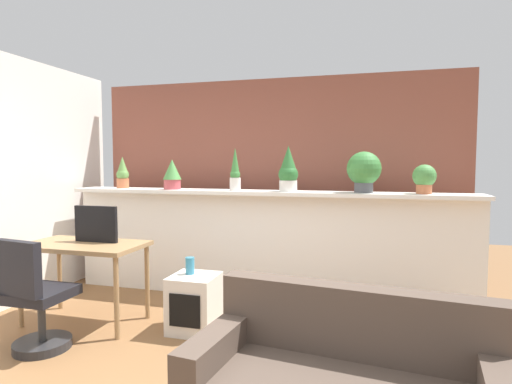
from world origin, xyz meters
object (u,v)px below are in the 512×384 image
at_px(potted_plant_3, 288,170).
at_px(side_cube_shelf, 194,303).
at_px(desk, 84,252).
at_px(office_chair, 35,304).
at_px(tv_monitor, 96,224).
at_px(potted_plant_4, 364,170).
at_px(potted_plant_0, 123,174).
at_px(potted_plant_2, 235,172).
at_px(potted_plant_5, 424,178).
at_px(potted_plant_1, 172,174).
at_px(vase_on_shelf, 190,266).

height_order(potted_plant_3, side_cube_shelf, potted_plant_3).
relative_size(desk, office_chair, 1.21).
xyz_separation_m(office_chair, side_cube_shelf, (1.04, 0.71, -0.14)).
height_order(tv_monitor, office_chair, tv_monitor).
relative_size(potted_plant_4, side_cube_shelf, 0.83).
bearing_deg(potted_plant_4, tv_monitor, -156.67).
bearing_deg(potted_plant_0, desk, -74.52).
relative_size(tv_monitor, side_cube_shelf, 0.88).
bearing_deg(potted_plant_4, potted_plant_3, -177.36).
bearing_deg(potted_plant_0, side_cube_shelf, -37.18).
bearing_deg(side_cube_shelf, potted_plant_3, 57.05).
distance_m(potted_plant_2, potted_plant_5, 1.93).
distance_m(potted_plant_0, office_chair, 2.03).
height_order(potted_plant_1, potted_plant_5, potted_plant_1).
distance_m(potted_plant_3, potted_plant_5, 1.34).
bearing_deg(desk, potted_plant_0, 105.48).
xyz_separation_m(tv_monitor, vase_on_shelf, (0.93, 0.04, -0.34)).
relative_size(desk, side_cube_shelf, 2.20).
bearing_deg(potted_plant_3, potted_plant_4, 2.64).
height_order(potted_plant_1, potted_plant_2, potted_plant_2).
xyz_separation_m(potted_plant_0, potted_plant_3, (2.02, -0.04, 0.05)).
bearing_deg(potted_plant_1, potted_plant_4, 1.19).
bearing_deg(potted_plant_1, potted_plant_0, 175.78).
xyz_separation_m(potted_plant_0, office_chair, (0.33, -1.75, -0.97)).
bearing_deg(potted_plant_2, potted_plant_5, 0.92).
distance_m(potted_plant_1, potted_plant_5, 2.69).
distance_m(potted_plant_2, office_chair, 2.25).
bearing_deg(tv_monitor, potted_plant_0, 110.27).
bearing_deg(potted_plant_2, potted_plant_1, 179.17).
distance_m(potted_plant_5, desk, 3.31).
xyz_separation_m(potted_plant_1, vase_on_shelf, (0.64, -0.95, -0.79)).
bearing_deg(potted_plant_4, desk, -155.74).
height_order(potted_plant_0, office_chair, potted_plant_0).
bearing_deg(tv_monitor, potted_plant_3, 31.53).
bearing_deg(tv_monitor, potted_plant_2, 43.12).
bearing_deg(potted_plant_3, potted_plant_5, 0.50).
height_order(side_cube_shelf, vase_on_shelf, vase_on_shelf).
height_order(potted_plant_4, potted_plant_5, potted_plant_4).
relative_size(potted_plant_0, potted_plant_1, 1.10).
relative_size(potted_plant_3, office_chair, 0.53).
bearing_deg(desk, vase_on_shelf, 6.97).
height_order(potted_plant_2, office_chair, potted_plant_2).
bearing_deg(potted_plant_1, side_cube_shelf, -54.89).
height_order(potted_plant_0, potted_plant_5, potted_plant_0).
distance_m(potted_plant_2, potted_plant_3, 0.58).
bearing_deg(potted_plant_4, side_cube_shelf, -143.94).
distance_m(potted_plant_1, office_chair, 1.99).
distance_m(desk, vase_on_shelf, 1.02).
distance_m(potted_plant_3, vase_on_shelf, 1.45).
height_order(potted_plant_0, potted_plant_3, potted_plant_3).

